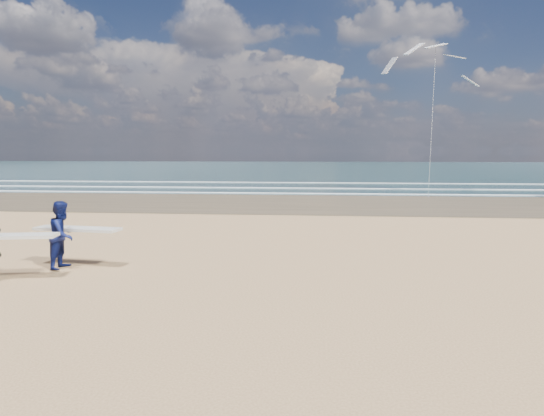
# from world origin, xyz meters

# --- Properties ---
(ocean) EXTENTS (220.00, 100.00, 0.02)m
(ocean) POSITION_xyz_m (20.00, 72.00, 0.01)
(ocean) COLOR #1A393B
(ocean) RESTS_ON ground
(foam_breakers) EXTENTS (220.00, 11.70, 0.05)m
(foam_breakers) POSITION_xyz_m (20.00, 28.10, 0.05)
(foam_breakers) COLOR white
(foam_breakers) RESTS_ON ground
(surfer_far) EXTENTS (2.25, 1.15, 1.66)m
(surfer_far) POSITION_xyz_m (-0.35, 1.68, 0.84)
(surfer_far) COLOR #0D154B
(surfer_far) RESTS_ON ground
(kite_1) EXTENTS (6.61, 4.83, 11.30)m
(kite_1) POSITION_xyz_m (13.32, 24.25, 6.55)
(kite_1) COLOR slate
(kite_1) RESTS_ON ground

